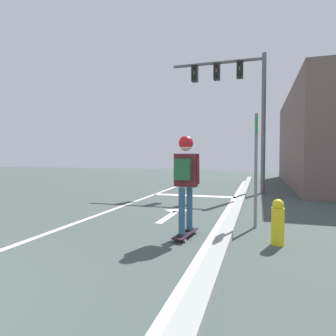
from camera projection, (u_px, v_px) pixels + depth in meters
The scene contains 11 objects.
lane_line_center at pixel (114, 209), 7.72m from camera, with size 0.12×20.00×0.01m, color silver.
lane_line_curbside at pixel (224, 216), 6.85m from camera, with size 0.12×20.00×0.01m, color silver.
stop_bar at pixel (195, 196), 10.33m from camera, with size 3.05×0.40×0.01m, color silver.
lane_arrow_stem at pixel (168, 217), 6.72m from camera, with size 0.16×1.40×0.01m, color silver.
lane_arrow_head at pixel (178, 210), 7.53m from camera, with size 0.56×0.44×0.01m, color silver.
curb_strip at pixel (235, 213), 6.77m from camera, with size 0.24×24.00×0.14m, color #959B96.
skateboard at pixel (186, 234), 5.02m from camera, with size 0.29×0.85×0.08m.
skater at pixel (186, 171), 4.96m from camera, with size 0.46×0.63×1.69m.
traffic_signal_mast at pixel (236, 92), 11.22m from camera, with size 3.63×0.34×5.31m.
street_sign_post at pixel (256, 153), 5.66m from camera, with size 0.06×0.44×2.25m.
fire_hydrant at pixel (278, 222), 4.58m from camera, with size 0.20×0.30×0.73m.
Camera 1 is at (3.91, -0.89, 1.41)m, focal length 30.89 mm.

